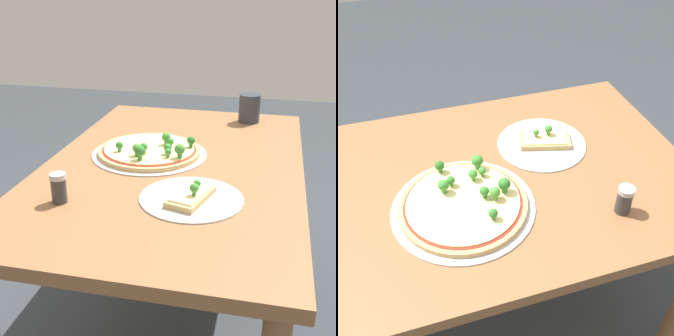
{
  "view_description": "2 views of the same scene",
  "coord_description": "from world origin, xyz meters",
  "views": [
    {
      "loc": [
        -1.34,
        -0.29,
        1.32
      ],
      "look_at": [
        -0.09,
        -0.0,
        0.78
      ],
      "focal_mm": 50.0,
      "sensor_mm": 36.0,
      "label": 1
    },
    {
      "loc": [
        0.19,
        0.87,
        1.57
      ],
      "look_at": [
        -0.09,
        -0.0,
        0.78
      ],
      "focal_mm": 45.0,
      "sensor_mm": 36.0,
      "label": 2
    }
  ],
  "objects": [
    {
      "name": "dining_table",
      "position": [
        0.0,
        0.0,
        0.66
      ],
      "size": [
        1.26,
        0.8,
        0.76
      ],
      "color": "brown",
      "rests_on": "ground_plane"
    },
    {
      "name": "pizza_tray_slice",
      "position": [
        -0.24,
        -0.1,
        0.77
      ],
      "size": [
        0.28,
        0.28,
        0.06
      ],
      "color": "#B7B7BC",
      "rests_on": "dining_table"
    },
    {
      "name": "ground_plane",
      "position": [
        0.0,
        0.0,
        0.0
      ],
      "size": [
        8.0,
        8.0,
        0.0
      ],
      "primitive_type": "plane",
      "color": "#33383D"
    },
    {
      "name": "condiment_shaker",
      "position": [
        -0.33,
        0.23,
        0.8
      ],
      "size": [
        0.04,
        0.04,
        0.08
      ],
      "color": "#333338",
      "rests_on": "dining_table"
    },
    {
      "name": "pizza_tray_whole",
      "position": [
        0.05,
        0.09,
        0.78
      ],
      "size": [
        0.38,
        0.38,
        0.07
      ],
      "color": "#B7B7BC",
      "rests_on": "dining_table"
    }
  ]
}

